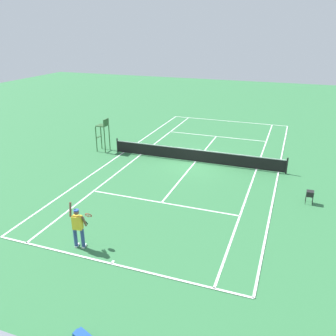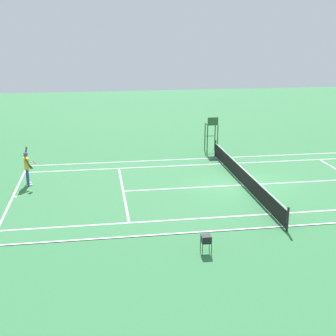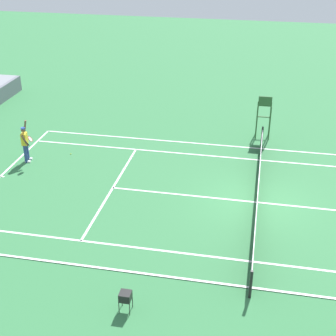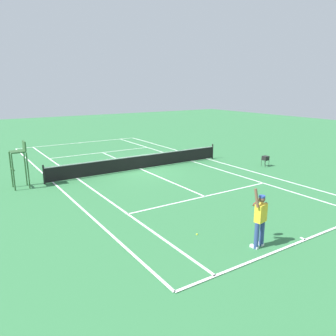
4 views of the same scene
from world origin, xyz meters
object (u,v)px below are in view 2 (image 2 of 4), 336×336
Objects in this scene: tennis_ball at (65,177)px; ball_hopper at (206,239)px; tennis_player at (27,168)px; umpire_chair at (212,130)px.

ball_hopper reaches higher than tennis_ball.
tennis_player is at bearing 122.19° from tennis_ball.
tennis_player is 30.63× the size of tennis_ball.
tennis_player is 12.53m from umpire_chair.
tennis_player is 2.98× the size of ball_hopper.
ball_hopper is at bearing 165.31° from umpire_chair.
tennis_player is at bearing 39.99° from ball_hopper.
tennis_ball is (1.15, -1.82, -0.96)m from tennis_player.
tennis_ball is at bearing 113.48° from umpire_chair.
tennis_player is 2.35m from tennis_ball.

